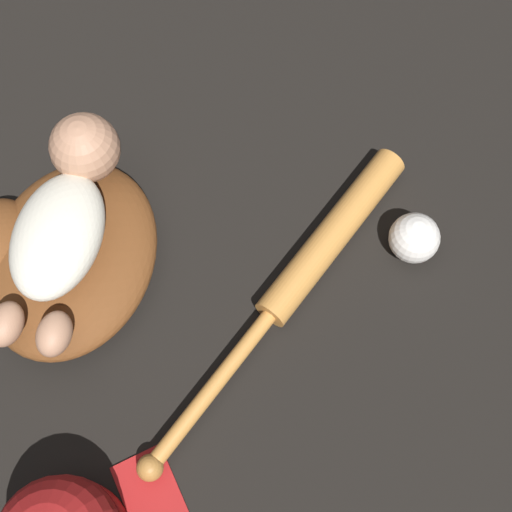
{
  "coord_description": "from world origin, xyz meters",
  "views": [
    {
      "loc": [
        -0.33,
        -0.31,
        0.97
      ],
      "look_at": [
        0.06,
        -0.3,
        0.06
      ],
      "focal_mm": 50.0,
      "sensor_mm": 36.0,
      "label": 1
    }
  ],
  "objects_px": {
    "baseball_bat": "(310,264)",
    "baseball": "(414,238)",
    "baby_figure": "(65,213)",
    "baseball_glove": "(58,255)"
  },
  "relations": [
    {
      "from": "baseball_bat",
      "to": "baseball",
      "type": "xyz_separation_m",
      "value": [
        0.04,
        -0.15,
        0.01
      ]
    },
    {
      "from": "baby_figure",
      "to": "baseball",
      "type": "xyz_separation_m",
      "value": [
        0.02,
        -0.48,
        -0.08
      ]
    },
    {
      "from": "baby_figure",
      "to": "baseball_glove",
      "type": "bearing_deg",
      "value": 139.92
    },
    {
      "from": "baby_figure",
      "to": "baseball_bat",
      "type": "xyz_separation_m",
      "value": [
        -0.02,
        -0.34,
        -0.09
      ]
    },
    {
      "from": "baseball_glove",
      "to": "baseball_bat",
      "type": "bearing_deg",
      "value": -89.05
    },
    {
      "from": "baby_figure",
      "to": "baseball",
      "type": "distance_m",
      "value": 0.49
    },
    {
      "from": "baby_figure",
      "to": "baseball_bat",
      "type": "height_order",
      "value": "baby_figure"
    },
    {
      "from": "baseball",
      "to": "baseball_bat",
      "type": "bearing_deg",
      "value": 105.48
    },
    {
      "from": "baseball_glove",
      "to": "baby_figure",
      "type": "height_order",
      "value": "baby_figure"
    },
    {
      "from": "baby_figure",
      "to": "baseball_bat",
      "type": "distance_m",
      "value": 0.35
    }
  ]
}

